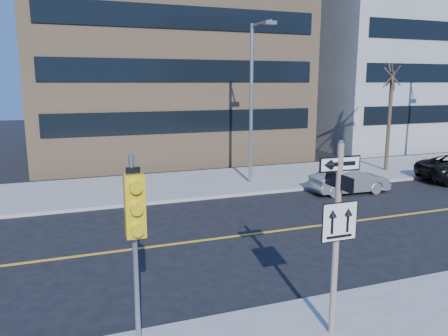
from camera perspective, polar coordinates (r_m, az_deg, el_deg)
name	(u,v)px	position (r m, az deg, el deg)	size (l,w,h in m)	color
ground	(277,287)	(12.00, 6.93, -15.21)	(120.00, 120.00, 0.00)	black
far_sidewalk	(440,164)	(31.92, 26.40, 0.50)	(66.00, 6.00, 0.15)	gray
sign_pole	(337,229)	(9.07, 14.55, -7.66)	(0.92, 0.92, 4.06)	beige
traffic_signal	(135,224)	(7.31, -11.51, -7.22)	(0.32, 0.45, 4.00)	gray
parked_car_b	(350,180)	(22.04, 16.08, -1.58)	(3.85, 1.34, 1.27)	slate
streetlight_a	(253,94)	(22.20, 3.85, 9.65)	(0.55, 2.25, 8.00)	gray
street_tree_west	(392,79)	(27.52, 21.11, 10.82)	(1.80, 1.80, 6.35)	#372C20
building_brick	(155,34)	(35.44, -8.98, 16.94)	(18.00, 18.00, 18.00)	#A17E59
building_grey_mid	(394,58)	(44.38, 21.33, 13.19)	(20.00, 16.00, 15.00)	gray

